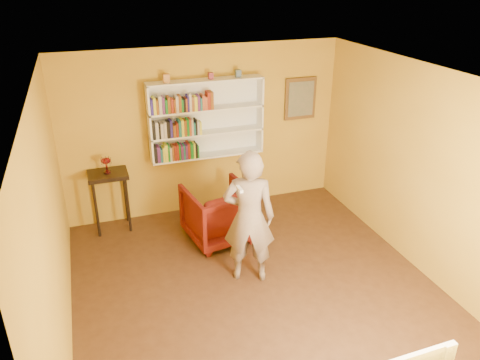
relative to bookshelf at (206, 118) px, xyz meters
name	(u,v)px	position (x,y,z in m)	size (l,w,h in m)	color
room_shell	(260,224)	(0.00, -2.41, -0.58)	(5.30, 5.80, 2.88)	#402614
bookshelf	(206,118)	(0.00, 0.00, 0.00)	(1.80, 0.29, 1.23)	white
books_row_lower	(175,152)	(-0.53, -0.11, -0.46)	(0.69, 0.19, 0.27)	black
books_row_middle	(176,128)	(-0.49, -0.11, -0.08)	(0.75, 0.19, 0.27)	black
books_row_upper	(182,104)	(-0.38, -0.10, 0.30)	(0.95, 0.19, 0.27)	#2C2199
ornament_left	(166,78)	(-0.59, -0.06, 0.68)	(0.09, 0.09, 0.12)	#C37F37
ornament_centre	(211,76)	(0.09, -0.06, 0.67)	(0.07, 0.07, 0.10)	#943144
ornament_right	(238,73)	(0.52, -0.06, 0.68)	(0.08, 0.08, 0.11)	slate
framed_painting	(300,99)	(1.65, 0.05, 0.16)	(0.55, 0.05, 0.70)	brown
console_table	(109,183)	(-1.58, -0.16, -0.81)	(0.58, 0.44, 0.95)	black
ruby_lustre	(106,162)	(-1.58, -0.16, -0.47)	(0.15, 0.15, 0.24)	maroon
armchair	(219,213)	(-0.10, -0.97, -1.17)	(0.91, 0.94, 0.85)	#480605
person	(249,218)	(-0.01, -2.03, -0.70)	(0.66, 0.43, 1.80)	#7F6B5D
game_remote	(240,189)	(-0.24, -2.36, -0.11)	(0.04, 0.15, 0.04)	white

